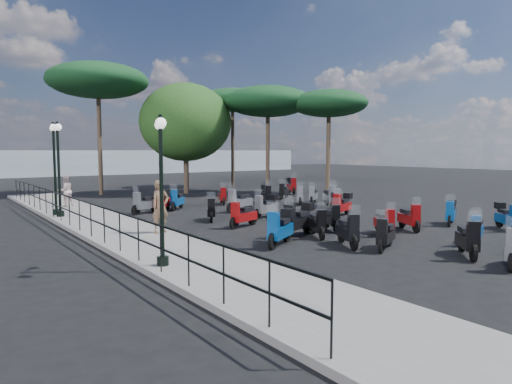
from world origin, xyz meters
TOP-DOWN VIEW (x-y plane):
  - ground at (0.00, 0.00)m, footprint 120.00×120.00m
  - sidewalk at (-6.50, 3.00)m, footprint 3.00×30.00m
  - railing at (-7.80, 2.80)m, footprint 0.04×26.04m
  - lamp_post_0 at (-7.52, -4.19)m, footprint 0.57×1.02m
  - lamp_post_1 at (-7.53, 6.14)m, footprint 0.41×1.18m
  - lamp_post_2 at (-7.54, 6.83)m, footprint 0.46×1.18m
  - woman at (-5.67, 0.02)m, footprint 0.72×0.54m
  - pedestrian_far at (-6.45, 9.73)m, footprint 0.87×0.74m
  - scooter_0 at (-1.12, -5.83)m, footprint 1.48×0.87m
  - scooter_1 at (-1.66, -4.84)m, footprint 0.97×1.55m
  - scooter_2 at (-3.26, -3.51)m, footprint 1.63×1.09m
  - scooter_3 at (-2.27, 0.00)m, footprint 1.58×0.72m
  - scooter_4 at (-3.85, 5.85)m, footprint 1.61×0.81m
  - scooter_5 at (-2.80, 6.11)m, footprint 1.31×1.35m
  - scooter_7 at (-1.71, -2.59)m, footprint 1.77×0.85m
  - scooter_8 at (0.01, -2.49)m, footprint 0.90×1.46m
  - scooter_9 at (-0.03, 1.49)m, footprint 1.60×0.75m
  - scooter_10 at (-2.43, 2.12)m, footprint 0.95×1.42m
  - scooter_11 at (-1.98, 6.28)m, footprint 1.24×1.28m
  - scooter_12 at (0.01, -7.76)m, footprint 1.32×1.26m
  - scooter_13 at (1.94, -6.97)m, footprint 1.46×0.79m
  - scooter_14 at (0.86, -4.25)m, footprint 0.89×1.38m
  - scooter_15 at (0.09, 3.78)m, footprint 1.76×0.72m
  - scooter_16 at (3.28, 5.82)m, footprint 0.93×1.56m
  - scooter_17 at (1.06, 6.88)m, footprint 0.82×1.44m
  - scooter_19 at (2.36, -4.20)m, footprint 0.91×1.47m
  - scooter_20 at (3.09, -0.12)m, footprint 1.63×0.77m
  - scooter_21 at (3.25, 0.39)m, footprint 1.11×1.36m
  - scooter_22 at (5.48, 4.34)m, footprint 1.31×1.05m
  - scooter_23 at (5.73, 7.23)m, footprint 1.33×0.98m
  - scooter_25 at (5.42, -6.26)m, footprint 1.13×1.35m
  - scooter_26 at (4.82, -4.37)m, footprint 1.47×0.90m
  - scooter_27 at (4.91, 2.47)m, footprint 1.11×1.66m
  - scooter_28 at (4.53, 4.35)m, footprint 1.17×1.23m
  - scooter_29 at (8.22, 9.43)m, footprint 1.02×1.65m
  - scooter_30 at (-1.35, -3.18)m, footprint 0.90×1.46m
  - broadleaf_tree at (2.52, 13.96)m, footprint 6.29×6.29m
  - pine_0 at (8.17, 16.73)m, footprint 5.35×5.35m
  - pine_1 at (7.35, 10.99)m, footprint 6.09×6.09m
  - pine_2 at (-2.61, 16.37)m, footprint 6.60×6.60m
  - pine_3 at (10.02, 7.75)m, footprint 5.21×5.21m
  - distant_hills at (0.00, 45.00)m, footprint 70.00×8.00m

SIDE VIEW (x-z plane):
  - ground at x=0.00m, z-range 0.00..0.00m
  - sidewalk at x=-6.50m, z-range 0.00..0.15m
  - scooter_14 at x=0.86m, z-range -0.19..1.04m
  - scooter_17 at x=1.06m, z-range -0.19..1.04m
  - scooter_13 at x=1.94m, z-range -0.19..1.04m
  - scooter_23 at x=5.73m, z-range -0.19..1.05m
  - scooter_22 at x=5.48m, z-range -0.19..1.06m
  - scooter_10 at x=-2.43m, z-range -0.19..1.08m
  - scooter_0 at x=-1.12m, z-range -0.19..1.08m
  - scooter_8 at x=0.01m, z-range -0.19..1.08m
  - scooter_30 at x=-1.35m, z-range -0.19..1.08m
  - scooter_28 at x=4.53m, z-range -0.20..1.08m
  - scooter_19 at x=2.36m, z-range -0.20..1.09m
  - scooter_3 at x=-2.27m, z-range -0.20..1.10m
  - scooter_11 at x=-1.98m, z-range -0.20..1.13m
  - scooter_4 at x=-3.85m, z-range -0.20..1.14m
  - scooter_1 at x=-1.66m, z-range -0.21..1.15m
  - scooter_12 at x=0.01m, z-range -0.21..1.16m
  - scooter_26 at x=4.82m, z-range -0.16..1.11m
  - scooter_21 at x=3.25m, z-range -0.16..1.12m
  - scooter_25 at x=5.42m, z-range -0.16..1.12m
  - scooter_15 at x=0.09m, z-range -0.22..1.21m
  - scooter_9 at x=-0.03m, z-range -0.16..1.15m
  - scooter_20 at x=3.09m, z-range -0.16..1.17m
  - scooter_16 at x=3.28m, z-range -0.16..1.17m
  - scooter_5 at x=-2.80m, z-range -0.17..1.20m
  - scooter_27 at x=4.91m, z-range -0.23..1.26m
  - scooter_29 at x=8.22m, z-range -0.18..1.25m
  - scooter_2 at x=-3.26m, z-range -0.18..1.26m
  - scooter_7 at x=-1.71m, z-range -0.18..1.28m
  - railing at x=-7.80m, z-range 0.35..1.45m
  - pedestrian_far at x=-6.45m, z-range 0.15..1.73m
  - woman at x=-5.67m, z-range 0.15..1.96m
  - distant_hills at x=0.00m, z-range 0.00..3.00m
  - lamp_post_0 at x=-7.52m, z-range 0.41..4.07m
  - lamp_post_1 at x=-7.53m, z-range 0.43..4.45m
  - lamp_post_2 at x=-7.54m, z-range 0.43..4.48m
  - broadleaf_tree at x=2.52m, z-range 1.11..8.68m
  - pine_3 at x=10.02m, z-range 2.57..9.59m
  - pine_1 at x=7.35m, z-range 2.62..10.04m
  - pine_0 at x=8.17m, z-range 3.00..10.93m
  - pine_2 at x=-2.61m, z-range 3.17..11.88m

